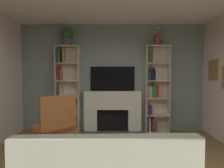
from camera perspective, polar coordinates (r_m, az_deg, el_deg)
name	(u,v)px	position (r m, az deg, el deg)	size (l,w,h in m)	color
wall_back_accent	(112,78)	(5.30, -0.07, 1.76)	(4.92, 0.06, 2.80)	gray
fireplace	(112,110)	(5.24, -0.07, -7.54)	(1.58, 0.52, 1.06)	white
tv	(112,79)	(5.24, -0.07, 1.49)	(1.15, 0.06, 0.64)	black
bookshelf_left	(65,91)	(5.32, -13.42, -2.04)	(0.61, 0.29, 2.23)	beige
bookshelf_right	(153,91)	(5.29, 11.80, -1.96)	(0.61, 0.30, 2.23)	silver
potted_plant	(66,35)	(5.34, -12.96, 13.45)	(0.31, 0.31, 0.46)	#4F535D
vase_with_flowers	(157,39)	(5.33, 12.79, 12.44)	(0.12, 0.12, 0.47)	#8B3C4A
armchair	(53,125)	(3.84, -16.60, -11.26)	(0.90, 0.90, 1.13)	brown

